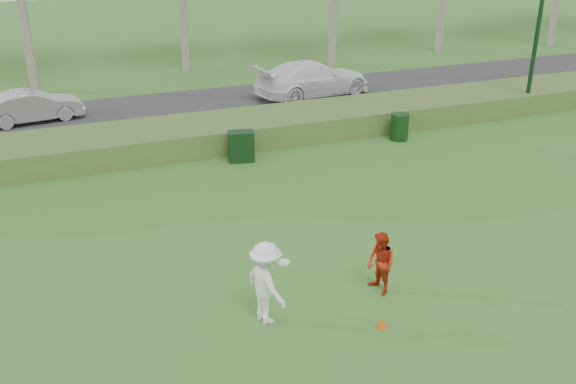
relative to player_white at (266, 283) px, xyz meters
name	(u,v)px	position (x,y,z in m)	size (l,w,h in m)	color
ground	(354,313)	(1.89, -0.47, -0.94)	(120.00, 120.00, 0.00)	#2C6722
reed_strip	(211,133)	(1.89, 11.53, -0.49)	(80.00, 3.00, 0.90)	#426227
park_road	(182,109)	(1.89, 16.53, -0.91)	(80.00, 6.00, 0.06)	#2D2D2D
player_white	(266,283)	(0.00, 0.00, 0.00)	(1.03, 1.36, 1.88)	white
player_red	(381,263)	(2.84, 0.11, -0.19)	(0.73, 0.57, 1.51)	#B6260F
cone_orange	(382,322)	(2.21, -1.16, -0.82)	(0.23, 0.23, 0.25)	#E0570B
cone_yellow	(382,322)	(2.22, -1.13, -0.83)	(0.20, 0.20, 0.22)	gold
utility_cabinet	(241,146)	(2.45, 9.45, -0.39)	(0.88, 0.55, 1.10)	black
trash_bin	(400,127)	(8.85, 9.42, -0.42)	(0.69, 0.69, 1.03)	black
car_mid	(33,106)	(-4.26, 16.92, -0.23)	(1.38, 3.97, 1.31)	silver
car_right	(313,79)	(8.22, 16.40, -0.06)	(2.30, 5.67, 1.64)	white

